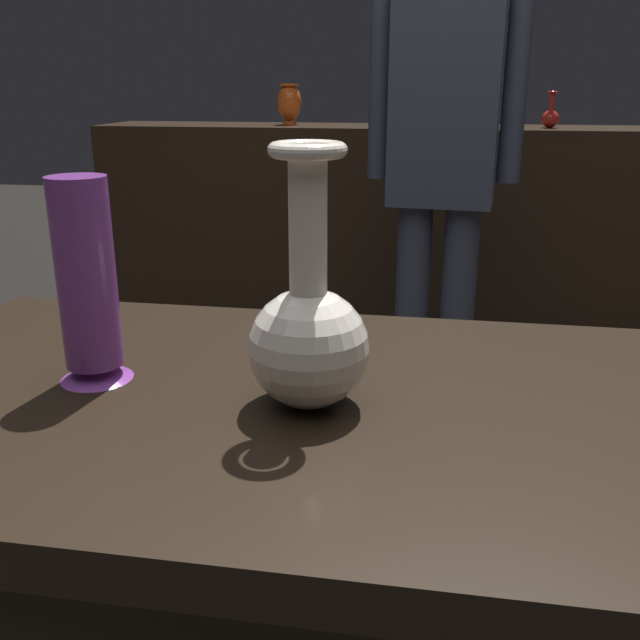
% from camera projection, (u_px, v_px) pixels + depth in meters
% --- Properties ---
extents(back_display_shelf, '(2.60, 0.40, 0.99)m').
position_uv_depth(back_display_shelf, '(410.00, 247.00, 2.99)').
color(back_display_shelf, black).
rests_on(back_display_shelf, ground_plane).
extents(vase_centerpiece, '(0.14, 0.14, 0.30)m').
position_uv_depth(vase_centerpiece, '(308.00, 330.00, 0.79)').
color(vase_centerpiece, silver).
rests_on(vase_centerpiece, display_plinth).
extents(vase_tall_behind, '(0.09, 0.09, 0.25)m').
position_uv_depth(vase_tall_behind, '(87.00, 286.00, 0.85)').
color(vase_tall_behind, '#7A388E').
rests_on(vase_tall_behind, display_plinth).
extents(shelf_vase_left, '(0.10, 0.10, 0.16)m').
position_uv_depth(shelf_vase_left, '(289.00, 102.00, 2.91)').
color(shelf_vase_left, '#E55B1E').
rests_on(shelf_vase_left, back_display_shelf).
extents(shelf_vase_right, '(0.07, 0.07, 0.14)m').
position_uv_depth(shelf_vase_right, '(551.00, 117.00, 2.71)').
color(shelf_vase_right, red).
rests_on(shelf_vase_right, back_display_shelf).
extents(visitor_center_back, '(0.47, 0.21, 1.60)m').
position_uv_depth(visitor_center_back, '(443.00, 156.00, 2.17)').
color(visitor_center_back, '#333847').
rests_on(visitor_center_back, ground_plane).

